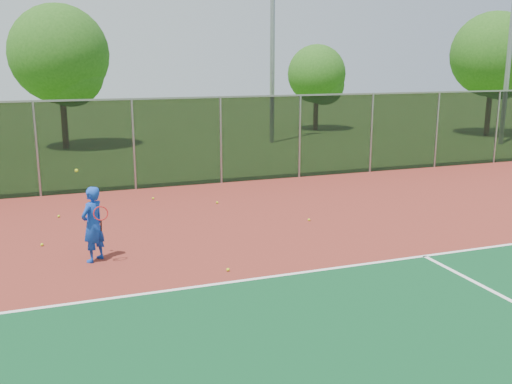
% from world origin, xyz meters
% --- Properties ---
extents(ground, '(120.00, 120.00, 0.00)m').
position_xyz_m(ground, '(0.00, 0.00, 0.00)').
color(ground, '#35631C').
rests_on(ground, ground).
extents(court_apron, '(30.00, 20.00, 0.02)m').
position_xyz_m(court_apron, '(0.00, 2.00, 0.01)').
color(court_apron, maroon).
rests_on(court_apron, ground).
extents(fence_back, '(30.00, 0.06, 3.03)m').
position_xyz_m(fence_back, '(0.00, 12.00, 1.56)').
color(fence_back, black).
rests_on(fence_back, court_apron).
extents(tennis_player, '(0.70, 0.76, 2.02)m').
position_xyz_m(tennis_player, '(-4.85, 5.19, 0.84)').
color(tennis_player, '#123FB1').
rests_on(tennis_player, court_apron).
extents(practice_ball_1, '(0.07, 0.07, 0.07)m').
position_xyz_m(practice_ball_1, '(0.82, 6.45, 0.06)').
color(practice_ball_1, '#C4D318').
rests_on(practice_ball_1, court_apron).
extents(practice_ball_3, '(0.07, 0.07, 0.07)m').
position_xyz_m(practice_ball_3, '(-2.34, 3.61, 0.06)').
color(practice_ball_3, '#C4D318').
rests_on(practice_ball_3, court_apron).
extents(practice_ball_4, '(0.07, 0.07, 0.07)m').
position_xyz_m(practice_ball_4, '(-2.71, 10.33, 0.06)').
color(practice_ball_4, '#C4D318').
rests_on(practice_ball_4, court_apron).
extents(practice_ball_5, '(0.07, 0.07, 0.07)m').
position_xyz_m(practice_ball_5, '(-5.94, 6.64, 0.06)').
color(practice_ball_5, '#C4D318').
rests_on(practice_ball_5, court_apron).
extents(practice_ball_6, '(0.07, 0.07, 0.07)m').
position_xyz_m(practice_ball_6, '(-5.52, 9.13, 0.06)').
color(practice_ball_6, '#C4D318').
rests_on(practice_ball_6, court_apron).
extents(practice_ball_7, '(0.07, 0.07, 0.07)m').
position_xyz_m(practice_ball_7, '(-0.98, 9.14, 0.06)').
color(practice_ball_7, '#C4D318').
rests_on(practice_ball_7, court_apron).
extents(floodlight_n, '(0.90, 0.40, 11.40)m').
position_xyz_m(floodlight_n, '(5.43, 20.98, 6.47)').
color(floodlight_n, gray).
rests_on(floodlight_n, ground).
extents(tree_back_left, '(4.69, 4.69, 6.88)m').
position_xyz_m(tree_back_left, '(-4.79, 22.41, 4.32)').
color(tree_back_left, '#3A2915').
rests_on(tree_back_left, ground).
extents(tree_back_mid, '(3.55, 3.55, 5.22)m').
position_xyz_m(tree_back_mid, '(10.14, 25.19, 3.27)').
color(tree_back_mid, '#3A2915').
rests_on(tree_back_mid, ground).
extents(tree_back_right, '(4.72, 4.72, 6.94)m').
position_xyz_m(tree_back_right, '(18.29, 19.39, 4.35)').
color(tree_back_right, '#3A2915').
rests_on(tree_back_right, ground).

